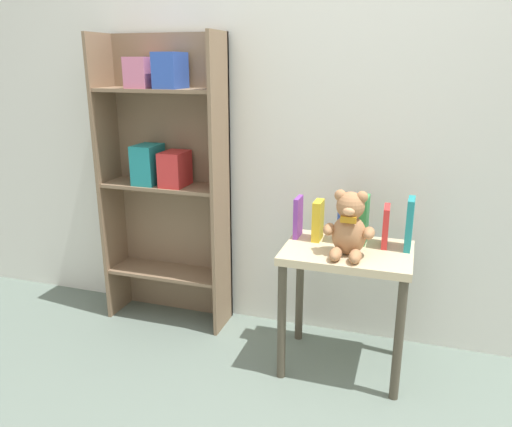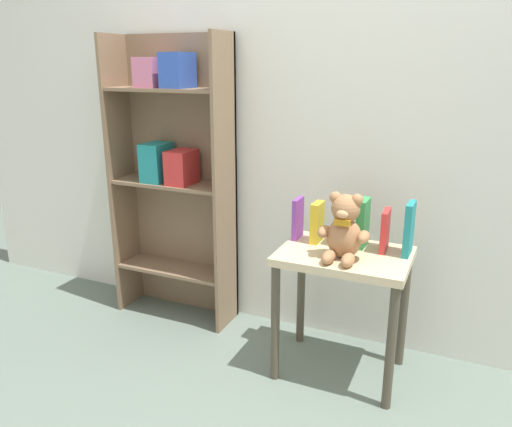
% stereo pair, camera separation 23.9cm
% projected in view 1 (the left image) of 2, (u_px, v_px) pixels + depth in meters
% --- Properties ---
extents(wall_back, '(4.80, 0.06, 2.50)m').
position_uv_depth(wall_back, '(333.00, 96.00, 2.43)').
color(wall_back, silver).
rests_on(wall_back, ground_plane).
extents(bookshelf_side, '(0.67, 0.24, 1.55)m').
position_uv_depth(bookshelf_side, '(166.00, 168.00, 2.67)').
color(bookshelf_side, '#7F664C').
rests_on(bookshelf_side, ground_plane).
extents(display_table, '(0.57, 0.42, 0.60)m').
position_uv_depth(display_table, '(346.00, 271.00, 2.28)').
color(display_table, beige).
rests_on(display_table, ground_plane).
extents(teddy_bear, '(0.22, 0.20, 0.29)m').
position_uv_depth(teddy_bear, '(349.00, 226.00, 2.14)').
color(teddy_bear, '#A8754C').
rests_on(teddy_bear, display_table).
extents(book_standing_purple, '(0.02, 0.11, 0.20)m').
position_uv_depth(book_standing_purple, '(298.00, 217.00, 2.38)').
color(book_standing_purple, purple).
rests_on(book_standing_purple, display_table).
extents(book_standing_yellow, '(0.04, 0.10, 0.19)m').
position_uv_depth(book_standing_yellow, '(319.00, 220.00, 2.34)').
color(book_standing_yellow, gold).
rests_on(book_standing_yellow, display_table).
extents(book_standing_blue, '(0.03, 0.11, 0.19)m').
position_uv_depth(book_standing_blue, '(341.00, 221.00, 2.32)').
color(book_standing_blue, '#2D51B7').
rests_on(book_standing_blue, display_table).
extents(book_standing_green, '(0.04, 0.12, 0.22)m').
position_uv_depth(book_standing_green, '(363.00, 220.00, 2.30)').
color(book_standing_green, '#33934C').
rests_on(book_standing_green, display_table).
extents(book_standing_red, '(0.03, 0.13, 0.19)m').
position_uv_depth(book_standing_red, '(386.00, 226.00, 2.26)').
color(book_standing_red, red).
rests_on(book_standing_red, display_table).
extents(book_standing_teal, '(0.03, 0.12, 0.23)m').
position_uv_depth(book_standing_teal, '(410.00, 224.00, 2.22)').
color(book_standing_teal, teal).
rests_on(book_standing_teal, display_table).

